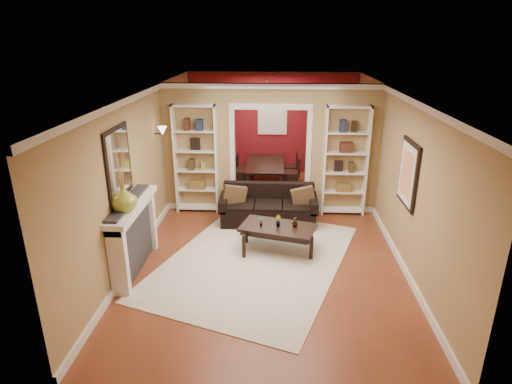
# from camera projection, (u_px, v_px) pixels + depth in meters

# --- Properties ---
(floor) EXTENTS (8.00, 8.00, 0.00)m
(floor) POSITION_uv_depth(u_px,v_px,m) (268.00, 232.00, 8.32)
(floor) COLOR brown
(floor) RESTS_ON ground
(ceiling) EXTENTS (8.00, 8.00, 0.00)m
(ceiling) POSITION_uv_depth(u_px,v_px,m) (270.00, 91.00, 7.38)
(ceiling) COLOR white
(ceiling) RESTS_ON ground
(wall_back) EXTENTS (8.00, 0.00, 8.00)m
(wall_back) POSITION_uv_depth(u_px,v_px,m) (272.00, 123.00, 11.60)
(wall_back) COLOR tan
(wall_back) RESTS_ON ground
(wall_front) EXTENTS (8.00, 0.00, 8.00)m
(wall_front) POSITION_uv_depth(u_px,v_px,m) (260.00, 285.00, 4.10)
(wall_front) COLOR tan
(wall_front) RESTS_ON ground
(wall_left) EXTENTS (0.00, 8.00, 8.00)m
(wall_left) POSITION_uv_depth(u_px,v_px,m) (148.00, 164.00, 7.96)
(wall_left) COLOR tan
(wall_left) RESTS_ON ground
(wall_right) EXTENTS (0.00, 8.00, 8.00)m
(wall_right) POSITION_uv_depth(u_px,v_px,m) (393.00, 167.00, 7.74)
(wall_right) COLOR tan
(wall_right) RESTS_ON ground
(partition_wall) EXTENTS (4.50, 0.15, 2.70)m
(partition_wall) POSITION_uv_depth(u_px,v_px,m) (270.00, 149.00, 8.97)
(partition_wall) COLOR tan
(partition_wall) RESTS_ON floor
(red_back_panel) EXTENTS (4.44, 0.04, 2.64)m
(red_back_panel) POSITION_uv_depth(u_px,v_px,m) (272.00, 125.00, 11.58)
(red_back_panel) COLOR maroon
(red_back_panel) RESTS_ON floor
(dining_window) EXTENTS (0.78, 0.03, 0.98)m
(dining_window) POSITION_uv_depth(u_px,v_px,m) (272.00, 116.00, 11.46)
(dining_window) COLOR #8CA5CC
(dining_window) RESTS_ON wall_back
(area_rug) EXTENTS (3.87, 4.54, 0.01)m
(area_rug) POSITION_uv_depth(u_px,v_px,m) (255.00, 260.00, 7.28)
(area_rug) COLOR beige
(area_rug) RESTS_ON floor
(sofa) EXTENTS (1.95, 0.84, 0.76)m
(sofa) POSITION_uv_depth(u_px,v_px,m) (268.00, 205.00, 8.61)
(sofa) COLOR black
(sofa) RESTS_ON floor
(pillow_left) EXTENTS (0.48, 0.28, 0.46)m
(pillow_left) POSITION_uv_depth(u_px,v_px,m) (234.00, 195.00, 8.55)
(pillow_left) COLOR brown
(pillow_left) RESTS_ON sofa
(pillow_right) EXTENTS (0.46, 0.18, 0.44)m
(pillow_right) POSITION_uv_depth(u_px,v_px,m) (303.00, 196.00, 8.48)
(pillow_right) COLOR brown
(pillow_right) RESTS_ON sofa
(coffee_table) EXTENTS (1.40, 1.00, 0.48)m
(coffee_table) POSITION_uv_depth(u_px,v_px,m) (278.00, 239.00, 7.52)
(coffee_table) COLOR black
(coffee_table) RESTS_ON floor
(plant_left) EXTENTS (0.11, 0.11, 0.17)m
(plant_left) POSITION_uv_depth(u_px,v_px,m) (261.00, 221.00, 7.42)
(plant_left) COLOR #336626
(plant_left) RESTS_ON coffee_table
(plant_center) EXTENTS (0.12, 0.13, 0.19)m
(plant_center) POSITION_uv_depth(u_px,v_px,m) (278.00, 221.00, 7.40)
(plant_center) COLOR #336626
(plant_center) RESTS_ON coffee_table
(plant_right) EXTENTS (0.13, 0.13, 0.18)m
(plant_right) POSITION_uv_depth(u_px,v_px,m) (295.00, 222.00, 7.39)
(plant_right) COLOR #336626
(plant_right) RESTS_ON coffee_table
(bookshelf_left) EXTENTS (0.90, 0.30, 2.30)m
(bookshelf_left) POSITION_uv_depth(u_px,v_px,m) (196.00, 160.00, 8.96)
(bookshelf_left) COLOR white
(bookshelf_left) RESTS_ON floor
(bookshelf_right) EXTENTS (0.90, 0.30, 2.30)m
(bookshelf_right) POSITION_uv_depth(u_px,v_px,m) (345.00, 162.00, 8.81)
(bookshelf_right) COLOR white
(bookshelf_right) RESTS_ON floor
(fireplace) EXTENTS (0.32, 1.70, 1.16)m
(fireplace) POSITION_uv_depth(u_px,v_px,m) (136.00, 237.00, 6.81)
(fireplace) COLOR white
(fireplace) RESTS_ON floor
(vase) EXTENTS (0.41, 0.41, 0.40)m
(vase) POSITION_uv_depth(u_px,v_px,m) (124.00, 198.00, 6.25)
(vase) COLOR olive
(vase) RESTS_ON fireplace
(mirror) EXTENTS (0.03, 0.95, 1.10)m
(mirror) POSITION_uv_depth(u_px,v_px,m) (118.00, 163.00, 6.40)
(mirror) COLOR silver
(mirror) RESTS_ON wall_left
(wall_sconce) EXTENTS (0.18, 0.18, 0.22)m
(wall_sconce) POSITION_uv_depth(u_px,v_px,m) (159.00, 132.00, 8.30)
(wall_sconce) COLOR #FFE0A5
(wall_sconce) RESTS_ON wall_left
(framed_art) EXTENTS (0.04, 0.85, 1.05)m
(framed_art) POSITION_uv_depth(u_px,v_px,m) (408.00, 174.00, 6.74)
(framed_art) COLOR black
(framed_art) RESTS_ON wall_right
(dining_table) EXTENTS (1.70, 0.95, 0.60)m
(dining_table) POSITION_uv_depth(u_px,v_px,m) (266.00, 174.00, 10.78)
(dining_table) COLOR black
(dining_table) RESTS_ON floor
(dining_chair_nw) EXTENTS (0.60, 0.60, 0.94)m
(dining_chair_nw) POSITION_uv_depth(u_px,v_px,m) (244.00, 171.00, 10.46)
(dining_chair_nw) COLOR black
(dining_chair_nw) RESTS_ON floor
(dining_chair_ne) EXTENTS (0.51, 0.51, 0.88)m
(dining_chair_ne) POSITION_uv_depth(u_px,v_px,m) (289.00, 173.00, 10.42)
(dining_chair_ne) COLOR black
(dining_chair_ne) RESTS_ON floor
(dining_chair_sw) EXTENTS (0.49, 0.49, 0.77)m
(dining_chair_sw) POSITION_uv_depth(u_px,v_px,m) (246.00, 167.00, 11.06)
(dining_chair_sw) COLOR black
(dining_chair_sw) RESTS_ON floor
(dining_chair_se) EXTENTS (0.45, 0.45, 0.84)m
(dining_chair_se) POSITION_uv_depth(u_px,v_px,m) (288.00, 167.00, 10.99)
(dining_chair_se) COLOR black
(dining_chair_se) RESTS_ON floor
(chandelier) EXTENTS (0.50, 0.50, 0.30)m
(chandelier) POSITION_uv_depth(u_px,v_px,m) (272.00, 106.00, 10.15)
(chandelier) COLOR #322716
(chandelier) RESTS_ON ceiling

